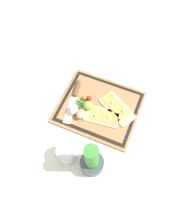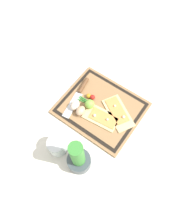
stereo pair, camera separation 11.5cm
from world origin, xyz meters
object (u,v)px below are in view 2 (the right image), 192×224
(pizza_slice_far, at_px, (102,117))
(herb_pot, at_px, (78,159))
(sauce_jar, at_px, (57,146))
(knife, at_px, (80,91))
(egg_brown, at_px, (81,111))
(lime, at_px, (90,104))
(cherry_tomato_yellow, at_px, (89,96))
(cherry_tomato_red, at_px, (92,97))
(pizza_slice_near, at_px, (118,112))
(egg_pink, at_px, (75,105))

(pizza_slice_far, distance_m, herb_pot, 0.27)
(pizza_slice_far, xyz_separation_m, sauce_jar, (0.08, 0.26, 0.02))
(pizza_slice_far, bearing_deg, knife, -18.62)
(knife, distance_m, egg_brown, 0.13)
(lime, relative_size, cherry_tomato_yellow, 2.01)
(pizza_slice_far, xyz_separation_m, egg_brown, (0.11, 0.04, 0.02))
(cherry_tomato_red, height_order, cherry_tomato_yellow, cherry_tomato_red)
(cherry_tomato_red, bearing_deg, pizza_slice_near, -177.27)
(pizza_slice_near, bearing_deg, pizza_slice_far, 54.06)
(pizza_slice_near, relative_size, cherry_tomato_red, 8.04)
(lime, height_order, cherry_tomato_yellow, lime)
(cherry_tomato_red, distance_m, sauce_jar, 0.33)
(cherry_tomato_yellow, xyz_separation_m, herb_pot, (-0.18, 0.32, 0.06))
(cherry_tomato_yellow, bearing_deg, herb_pot, 119.44)
(cherry_tomato_yellow, relative_size, sauce_jar, 0.27)
(pizza_slice_far, relative_size, sauce_jar, 2.08)
(lime, xyz_separation_m, cherry_tomato_red, (0.02, -0.05, -0.01))
(pizza_slice_far, distance_m, egg_pink, 0.16)
(herb_pot, bearing_deg, egg_pink, -48.31)
(herb_pot, bearing_deg, egg_brown, -54.07)
(pizza_slice_far, xyz_separation_m, herb_pot, (-0.05, 0.25, 0.07))
(pizza_slice_far, xyz_separation_m, knife, (0.19, -0.06, 0.00))
(pizza_slice_near, distance_m, cherry_tomato_yellow, 0.19)
(cherry_tomato_red, bearing_deg, egg_brown, 90.10)
(sauce_jar, bearing_deg, pizza_slice_near, -112.61)
(cherry_tomato_red, bearing_deg, pizza_slice_far, 147.99)
(knife, height_order, egg_pink, egg_pink)
(lime, bearing_deg, pizza_slice_far, 168.23)
(cherry_tomato_red, bearing_deg, cherry_tomato_yellow, 11.83)
(pizza_slice_near, relative_size, herb_pot, 0.91)
(pizza_slice_near, distance_m, knife, 0.24)
(egg_brown, relative_size, herb_pot, 0.24)
(pizza_slice_far, height_order, knife, pizza_slice_far)
(pizza_slice_far, bearing_deg, egg_pink, 11.18)
(knife, relative_size, herb_pot, 1.06)
(pizza_slice_far, distance_m, cherry_tomato_yellow, 0.15)
(herb_pot, distance_m, sauce_jar, 0.14)
(knife, distance_m, cherry_tomato_yellow, 0.06)
(egg_pink, xyz_separation_m, cherry_tomato_red, (-0.04, -0.10, -0.01))
(lime, distance_m, herb_pot, 0.31)
(pizza_slice_far, bearing_deg, herb_pot, 100.71)
(cherry_tomato_red, height_order, herb_pot, herb_pot)
(pizza_slice_near, xyz_separation_m, pizza_slice_far, (0.05, 0.08, 0.00))
(cherry_tomato_yellow, bearing_deg, pizza_slice_far, 154.39)
(sauce_jar, bearing_deg, egg_brown, -83.65)
(cherry_tomato_yellow, xyz_separation_m, sauce_jar, (-0.05, 0.32, 0.01))
(pizza_slice_near, height_order, pizza_slice_far, same)
(lime, bearing_deg, sauce_jar, 91.59)
(egg_brown, xyz_separation_m, lime, (-0.02, -0.06, 0.00))
(pizza_slice_far, xyz_separation_m, egg_pink, (0.15, 0.03, 0.02))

